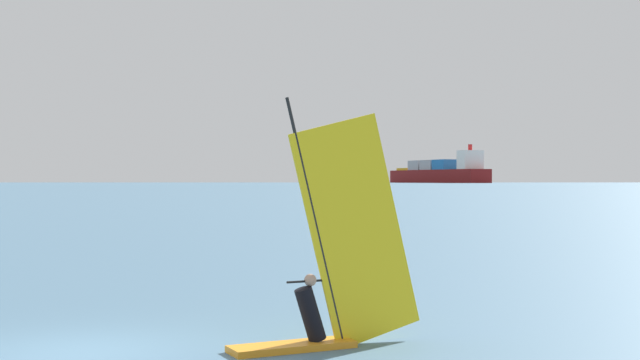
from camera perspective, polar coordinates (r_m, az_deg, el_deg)
name	(u,v)px	position (r m, az deg, el deg)	size (l,w,h in m)	color
ground_plane	(78,352)	(15.37, -16.00, -11.10)	(4000.00, 4000.00, 0.00)	#476B84
windsurfer	(331,275)	(15.10, 0.72, -6.40)	(2.60, 3.13, 4.50)	orange
cargo_ship	(438,173)	(892.85, 7.99, 0.50)	(139.94, 126.99, 37.99)	maroon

